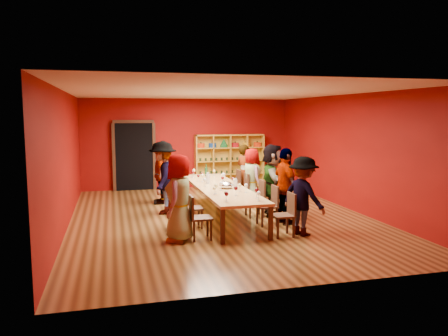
{
  "coord_description": "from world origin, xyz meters",
  "views": [
    {
      "loc": [
        -2.51,
        -10.08,
        2.48
      ],
      "look_at": [
        0.19,
        0.37,
        1.15
      ],
      "focal_mm": 35.0,
      "sensor_mm": 36.0,
      "label": 1
    }
  ],
  "objects_px": {
    "person_right_0": "(303,196)",
    "chair_person_right_3": "(243,188)",
    "chair_person_left_3": "(178,193)",
    "person_left_0": "(179,198)",
    "chair_person_right_0": "(286,212)",
    "chair_person_right_2": "(258,196)",
    "tasting_table": "(220,189)",
    "spittoon_bowl": "(226,185)",
    "person_right_2": "(272,180)",
    "chair_person_right_4": "(235,184)",
    "person_left_1": "(176,193)",
    "chair_person_left_1": "(189,206)",
    "person_right_4": "(244,172)",
    "chair_person_left_0": "(197,215)",
    "chair_person_left_4": "(172,185)",
    "wine_bottle": "(206,171)",
    "shelving_unit": "(229,158)",
    "chair_person_right_1": "(270,203)",
    "person_right_1": "(285,186)",
    "person_left_3": "(163,177)",
    "person_left_4": "(160,175)",
    "person_right_3": "(252,177)"
  },
  "relations": [
    {
      "from": "tasting_table",
      "to": "chair_person_right_0",
      "type": "xyz_separation_m",
      "value": [
        0.91,
        -1.96,
        -0.2
      ]
    },
    {
      "from": "chair_person_left_1",
      "to": "person_right_2",
      "type": "relative_size",
      "value": 0.5
    },
    {
      "from": "tasting_table",
      "to": "person_left_0",
      "type": "distance_m",
      "value": 2.15
    },
    {
      "from": "person_right_4",
      "to": "person_left_1",
      "type": "bearing_deg",
      "value": 113.55
    },
    {
      "from": "person_left_1",
      "to": "chair_person_right_3",
      "type": "height_order",
      "value": "person_left_1"
    },
    {
      "from": "person_left_0",
      "to": "tasting_table",
      "type": "bearing_deg",
      "value": 167.81
    },
    {
      "from": "chair_person_left_1",
      "to": "chair_person_right_1",
      "type": "xyz_separation_m",
      "value": [
        1.82,
        -0.21,
        0.0
      ]
    },
    {
      "from": "person_right_1",
      "to": "chair_person_right_3",
      "type": "distance_m",
      "value": 2.18
    },
    {
      "from": "tasting_table",
      "to": "chair_person_right_1",
      "type": "bearing_deg",
      "value": -48.34
    },
    {
      "from": "tasting_table",
      "to": "spittoon_bowl",
      "type": "bearing_deg",
      "value": -76.86
    },
    {
      "from": "shelving_unit",
      "to": "person_right_3",
      "type": "relative_size",
      "value": 1.53
    },
    {
      "from": "person_left_1",
      "to": "wine_bottle",
      "type": "height_order",
      "value": "person_left_1"
    },
    {
      "from": "tasting_table",
      "to": "person_right_4",
      "type": "bearing_deg",
      "value": 57.54
    },
    {
      "from": "tasting_table",
      "to": "person_left_1",
      "type": "bearing_deg",
      "value": -145.67
    },
    {
      "from": "shelving_unit",
      "to": "chair_person_right_2",
      "type": "bearing_deg",
      "value": -96.2
    },
    {
      "from": "person_left_4",
      "to": "wine_bottle",
      "type": "height_order",
      "value": "person_left_4"
    },
    {
      "from": "chair_person_right_3",
      "to": "shelving_unit",
      "type": "bearing_deg",
      "value": 81.4
    },
    {
      "from": "wine_bottle",
      "to": "chair_person_left_4",
      "type": "bearing_deg",
      "value": 173.05
    },
    {
      "from": "person_right_0",
      "to": "person_right_4",
      "type": "relative_size",
      "value": 1.0
    },
    {
      "from": "person_left_0",
      "to": "chair_person_right_3",
      "type": "height_order",
      "value": "person_left_0"
    },
    {
      "from": "tasting_table",
      "to": "person_left_0",
      "type": "xyz_separation_m",
      "value": [
        -1.26,
        -1.74,
        0.16
      ]
    },
    {
      "from": "tasting_table",
      "to": "person_right_1",
      "type": "distance_m",
      "value": 1.64
    },
    {
      "from": "person_right_4",
      "to": "chair_person_left_1",
      "type": "bearing_deg",
      "value": 117.15
    },
    {
      "from": "chair_person_left_0",
      "to": "chair_person_right_3",
      "type": "bearing_deg",
      "value": 57.34
    },
    {
      "from": "person_right_0",
      "to": "chair_person_right_3",
      "type": "height_order",
      "value": "person_right_0"
    },
    {
      "from": "chair_person_left_4",
      "to": "wine_bottle",
      "type": "relative_size",
      "value": 2.63
    },
    {
      "from": "chair_person_right_0",
      "to": "chair_person_right_2",
      "type": "height_order",
      "value": "same"
    },
    {
      "from": "chair_person_right_1",
      "to": "chair_person_right_3",
      "type": "bearing_deg",
      "value": 90.0
    },
    {
      "from": "tasting_table",
      "to": "person_left_3",
      "type": "distance_m",
      "value": 1.5
    },
    {
      "from": "person_left_3",
      "to": "chair_person_right_2",
      "type": "height_order",
      "value": "person_left_3"
    },
    {
      "from": "person_left_3",
      "to": "person_right_4",
      "type": "height_order",
      "value": "person_left_3"
    },
    {
      "from": "chair_person_left_0",
      "to": "chair_person_right_2",
      "type": "relative_size",
      "value": 1.0
    },
    {
      "from": "tasting_table",
      "to": "person_right_4",
      "type": "xyz_separation_m",
      "value": [
        1.19,
        1.88,
        0.11
      ]
    },
    {
      "from": "person_left_4",
      "to": "person_left_3",
      "type": "bearing_deg",
      "value": 1.9
    },
    {
      "from": "person_right_2",
      "to": "chair_person_right_4",
      "type": "xyz_separation_m",
      "value": [
        -0.37,
        2.04,
        -0.39
      ]
    },
    {
      "from": "chair_person_right_0",
      "to": "chair_person_right_4",
      "type": "distance_m",
      "value": 3.84
    },
    {
      "from": "shelving_unit",
      "to": "wine_bottle",
      "type": "height_order",
      "value": "shelving_unit"
    },
    {
      "from": "chair_person_right_1",
      "to": "wine_bottle",
      "type": "bearing_deg",
      "value": 106.25
    },
    {
      "from": "tasting_table",
      "to": "person_right_2",
      "type": "bearing_deg",
      "value": -7.23
    },
    {
      "from": "chair_person_left_0",
      "to": "chair_person_right_4",
      "type": "distance_m",
      "value": 4.05
    },
    {
      "from": "chair_person_left_1",
      "to": "person_right_4",
      "type": "height_order",
      "value": "person_right_4"
    },
    {
      "from": "chair_person_right_0",
      "to": "chair_person_right_2",
      "type": "xyz_separation_m",
      "value": [
        0.0,
        1.8,
        0.0
      ]
    },
    {
      "from": "shelving_unit",
      "to": "chair_person_right_3",
      "type": "bearing_deg",
      "value": -98.6
    },
    {
      "from": "tasting_table",
      "to": "person_left_1",
      "type": "distance_m",
      "value": 1.45
    },
    {
      "from": "chair_person_left_0",
      "to": "chair_person_left_4",
      "type": "xyz_separation_m",
      "value": [
        0.0,
        3.74,
        0.0
      ]
    },
    {
      "from": "chair_person_left_1",
      "to": "person_left_1",
      "type": "xyz_separation_m",
      "value": [
        -0.29,
        0.0,
        0.29
      ]
    },
    {
      "from": "chair_person_left_3",
      "to": "person_left_0",
      "type": "bearing_deg",
      "value": -98.04
    },
    {
      "from": "person_left_1",
      "to": "chair_person_right_1",
      "type": "bearing_deg",
      "value": 61.63
    },
    {
      "from": "chair_person_left_1",
      "to": "wine_bottle",
      "type": "bearing_deg",
      "value": 70.17
    },
    {
      "from": "person_right_4",
      "to": "chair_person_right_4",
      "type": "bearing_deg",
      "value": 65.13
    }
  ]
}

